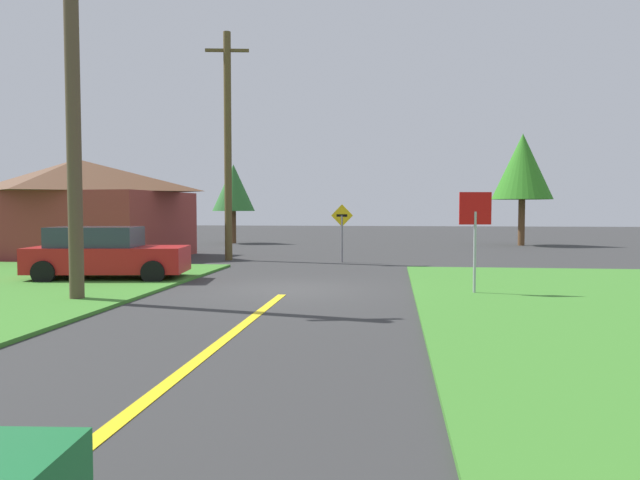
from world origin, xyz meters
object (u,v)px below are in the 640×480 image
at_px(utility_pole_near, 73,115).
at_px(barn, 78,208).
at_px(oak_tree_left, 522,167).
at_px(pine_tree_center, 234,188).
at_px(utility_pole_mid, 228,144).
at_px(direction_sign, 342,226).
at_px(stop_sign, 475,222).
at_px(parked_car_near_building, 105,254).

distance_m(utility_pole_near, barn, 14.03).
distance_m(oak_tree_left, pine_tree_center, 17.48).
xyz_separation_m(utility_pole_mid, direction_sign, (4.82, -0.43, -3.39)).
relative_size(direction_sign, barn, 0.26).
xyz_separation_m(utility_pole_mid, pine_tree_center, (-3.05, 12.04, -1.38)).
xyz_separation_m(stop_sign, barn, (-16.00, 10.07, 0.36)).
distance_m(parked_car_near_building, utility_pole_near, 5.42).
distance_m(parked_car_near_building, pine_tree_center, 19.65).
relative_size(pine_tree_center, barn, 0.54).
bearing_deg(oak_tree_left, stop_sign, -104.63).
relative_size(parked_car_near_building, pine_tree_center, 0.97).
bearing_deg(parked_car_near_building, utility_pole_near, -79.79).
distance_m(utility_pole_near, oak_tree_left, 27.60).
relative_size(oak_tree_left, barn, 0.72).
xyz_separation_m(utility_pole_near, barn, (-6.68, 12.15, -2.12)).
bearing_deg(utility_pole_mid, stop_sign, -46.19).
distance_m(utility_pole_mid, pine_tree_center, 12.49).
xyz_separation_m(utility_pole_near, direction_sign, (5.27, 10.89, -2.86)).
bearing_deg(pine_tree_center, direction_sign, -57.76).
height_order(parked_car_near_building, oak_tree_left, oak_tree_left).
distance_m(utility_pole_near, direction_sign, 12.43).
distance_m(parked_car_near_building, direction_sign, 9.58).
bearing_deg(utility_pole_mid, oak_tree_left, 39.70).
xyz_separation_m(pine_tree_center, barn, (-4.09, -11.21, -1.28)).
height_order(utility_pole_near, utility_pole_mid, utility_pole_mid).
bearing_deg(utility_pole_mid, direction_sign, -5.05).
xyz_separation_m(oak_tree_left, barn, (-21.53, -11.12, -2.43)).
height_order(stop_sign, pine_tree_center, pine_tree_center).
xyz_separation_m(utility_pole_near, utility_pole_mid, (0.45, 11.32, 0.53)).
relative_size(utility_pole_mid, barn, 1.03).
relative_size(stop_sign, parked_car_near_building, 0.54).
bearing_deg(oak_tree_left, parked_car_near_building, -129.84).
height_order(utility_pole_mid, direction_sign, utility_pole_mid).
height_order(utility_pole_mid, oak_tree_left, utility_pole_mid).
bearing_deg(utility_pole_near, barn, 118.81).
relative_size(direction_sign, oak_tree_left, 0.36).
xyz_separation_m(direction_sign, oak_tree_left, (9.58, 12.38, 3.17)).
relative_size(utility_pole_near, direction_sign, 3.60).
bearing_deg(direction_sign, parked_car_near_building, -133.29).
xyz_separation_m(utility_pole_mid, barn, (-7.13, 0.83, -2.65)).
xyz_separation_m(stop_sign, pine_tree_center, (-11.91, 21.28, 1.64)).
bearing_deg(direction_sign, barn, 173.99).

